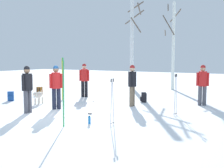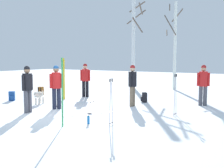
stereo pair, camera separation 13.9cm
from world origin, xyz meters
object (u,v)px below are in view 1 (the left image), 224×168
(backpack_0, at_px, (143,97))
(person_3, at_px, (203,82))
(person_0, at_px, (56,84))
(backpack_1, at_px, (40,91))
(ski_poles_0, at_px, (176,94))
(ski_pair_lying_0, at_px, (89,114))
(person_4, at_px, (27,86))
(birch_tree_0, at_px, (132,41))
(birch_tree_1, at_px, (173,43))
(ski_pair_planted_2, at_px, (63,92))
(person_1, at_px, (84,78))
(dog, at_px, (38,95))
(person_2, at_px, (132,83))
(ski_poles_1, at_px, (112,101))
(water_bottle_1, at_px, (89,120))
(backpack_2, at_px, (11,96))
(ski_pair_planted_0, at_px, (63,79))
(ski_pair_lying_1, at_px, (92,102))

(backpack_0, bearing_deg, person_3, 10.39)
(person_0, height_order, backpack_1, person_0)
(ski_poles_0, bearing_deg, ski_pair_lying_0, -153.91)
(person_3, xyz_separation_m, person_4, (-5.11, -4.86, 0.00))
(person_4, relative_size, ski_poles_0, 1.18)
(backpack_0, bearing_deg, birch_tree_0, 121.37)
(person_4, distance_m, ski_poles_0, 5.29)
(person_3, xyz_separation_m, birch_tree_1, (-2.99, 5.12, 1.92))
(ski_pair_planted_2, bearing_deg, backpack_0, 87.96)
(backpack_1, bearing_deg, ski_pair_planted_2, -39.45)
(person_1, height_order, dog, person_1)
(person_3, bearing_deg, person_2, -146.53)
(ski_poles_1, relative_size, water_bottle_1, 5.25)
(person_0, bearing_deg, person_2, 43.52)
(backpack_0, bearing_deg, backpack_2, -153.04)
(person_1, relative_size, water_bottle_1, 6.44)
(person_0, height_order, ski_pair_planted_2, ski_pair_planted_2)
(ski_poles_1, relative_size, birch_tree_0, 0.24)
(ski_pair_lying_0, bearing_deg, ski_pair_planted_2, -77.91)
(backpack_0, bearing_deg, person_1, -179.81)
(ski_pair_planted_2, bearing_deg, ski_poles_0, 53.05)
(person_2, bearing_deg, birch_tree_1, 94.33)
(person_1, xyz_separation_m, water_bottle_1, (3.59, -4.65, -0.85))
(person_2, distance_m, birch_tree_0, 7.39)
(person_3, xyz_separation_m, ski_pair_planted_2, (-2.67, -5.73, 0.02))
(ski_pair_planted_0, height_order, ski_pair_lying_0, ski_pair_planted_0)
(dog, relative_size, ski_pair_lying_1, 0.63)
(backpack_2, bearing_deg, ski_poles_1, -14.38)
(ski_pair_planted_0, bearing_deg, person_2, 0.54)
(birch_tree_1, bearing_deg, ski_pair_planted_2, -88.34)
(person_1, distance_m, ski_pair_lying_0, 4.52)
(person_0, distance_m, ski_poles_1, 3.42)
(dog, distance_m, water_bottle_1, 4.38)
(ski_pair_planted_2, xyz_separation_m, ski_pair_lying_0, (-0.38, 1.78, -0.99))
(person_0, height_order, ski_pair_planted_0, ski_pair_planted_0)
(dog, height_order, ski_poles_0, ski_poles_0)
(person_3, relative_size, person_4, 1.00)
(person_2, relative_size, backpack_1, 3.90)
(person_2, height_order, ski_pair_planted_2, ski_pair_planted_2)
(ski_poles_1, height_order, water_bottle_1, ski_poles_1)
(person_2, distance_m, backpack_1, 5.97)
(ski_pair_planted_0, bearing_deg, backpack_0, 18.28)
(person_1, relative_size, ski_poles_0, 1.18)
(person_4, distance_m, ski_pair_lying_0, 2.45)
(ski_pair_planted_2, bearing_deg, water_bottle_1, 51.61)
(person_1, xyz_separation_m, ski_pair_planted_0, (-0.39, -1.21, 0.01))
(ski_poles_1, distance_m, backpack_1, 7.90)
(person_2, xyz_separation_m, person_3, (2.48, 1.64, 0.00))
(ski_pair_lying_0, distance_m, birch_tree_0, 9.54)
(backpack_0, height_order, backpack_1, same)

